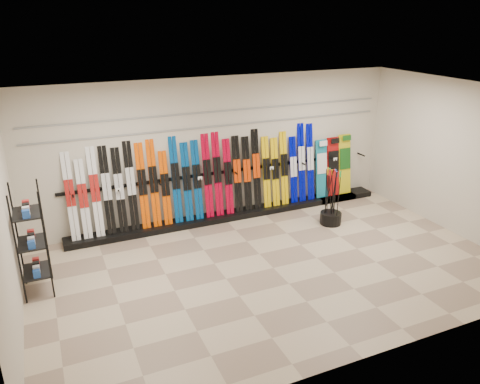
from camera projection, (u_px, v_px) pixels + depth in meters
name	position (u px, v px, depth m)	size (l,w,h in m)	color
floor	(273.00, 268.00, 8.15)	(8.00, 8.00, 0.00)	#8A725F
back_wall	(220.00, 149.00, 9.75)	(8.00, 8.00, 0.00)	beige
left_wall	(5.00, 230.00, 6.11)	(5.00, 5.00, 0.00)	beige
right_wall	(457.00, 159.00, 9.11)	(5.00, 5.00, 0.00)	beige
ceiling	(278.00, 95.00, 7.08)	(8.00, 8.00, 0.00)	silver
ski_rack_base	(234.00, 215.00, 10.16)	(8.00, 0.40, 0.12)	black
skis	(202.00, 179.00, 9.65)	(5.36, 0.30, 1.80)	white
snowboards	(334.00, 166.00, 10.91)	(0.95, 0.22, 1.41)	#14728C
accessory_rack	(32.00, 241.00, 7.19)	(0.40, 0.60, 1.77)	black
pole_bin	(331.00, 218.00, 9.83)	(0.44, 0.44, 0.25)	black
ski_poles	(331.00, 197.00, 9.65)	(0.27, 0.40, 1.18)	black
slatwall_rail_0	(220.00, 126.00, 9.55)	(7.60, 0.02, 0.03)	gray
slatwall_rail_1	(220.00, 111.00, 9.45)	(7.60, 0.02, 0.03)	gray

